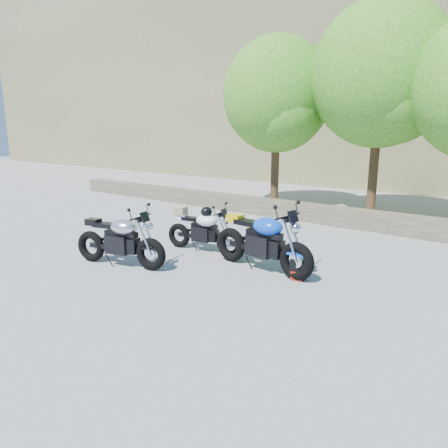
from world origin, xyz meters
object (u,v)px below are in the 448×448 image
at_px(silver_bike, 120,241).
at_px(backpack, 298,269).
at_px(white_bike, 202,229).
at_px(blue_bike, 262,242).

height_order(silver_bike, backpack, silver_bike).
distance_m(silver_bike, backpack, 3.36).
relative_size(silver_bike, backpack, 5.47).
distance_m(white_bike, backpack, 2.49).
height_order(white_bike, blue_bike, blue_bike).
bearing_deg(backpack, blue_bike, 168.18).
distance_m(white_bike, blue_bike, 1.72).
height_order(silver_bike, blue_bike, blue_bike).
xyz_separation_m(blue_bike, backpack, (0.75, 0.01, -0.37)).
bearing_deg(white_bike, blue_bike, -19.01).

